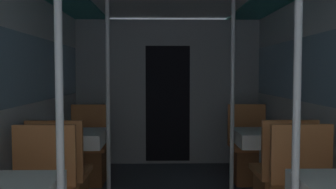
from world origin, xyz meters
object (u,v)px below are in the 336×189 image
(chair_left_far_1, at_px, (88,159))
(chair_right_far_1, at_px, (250,158))
(support_pole_right_1, at_px, (232,100))
(support_pole_right_0, at_px, (296,123))
(dining_table_left_1, at_px, (76,142))
(chair_right_near_1, at_px, (282,189))
(support_pole_left_0, at_px, (60,124))
(support_pole_left_1, at_px, (108,100))
(dining_table_right_1, at_px, (264,141))

(chair_left_far_1, bearing_deg, chair_right_far_1, -180.00)
(chair_right_far_1, relative_size, support_pole_right_1, 0.45)
(support_pole_right_0, bearing_deg, dining_table_left_1, 131.45)
(chair_right_near_1, bearing_deg, chair_right_far_1, 90.00)
(support_pole_right_0, height_order, chair_right_near_1, support_pole_right_0)
(dining_table_left_1, relative_size, support_pole_right_1, 0.34)
(support_pole_left_0, xyz_separation_m, support_pole_right_1, (1.29, 1.84, 0.00))
(chair_left_far_1, bearing_deg, support_pole_right_1, 159.73)
(chair_left_far_1, height_order, support_pole_right_1, support_pole_right_1)
(dining_table_left_1, distance_m, support_pole_right_1, 1.68)
(dining_table_left_1, height_order, support_pole_right_1, support_pole_right_1)
(support_pole_left_1, distance_m, dining_table_right_1, 1.68)
(chair_left_far_1, bearing_deg, chair_right_near_1, 148.50)
(chair_right_near_1, xyz_separation_m, chair_right_far_1, (0.00, 1.20, 0.00))
(chair_right_near_1, relative_size, support_pole_right_1, 0.45)
(chair_right_near_1, height_order, support_pole_right_1, support_pole_right_1)
(support_pole_right_0, distance_m, chair_right_near_1, 1.49)
(chair_left_far_1, distance_m, chair_right_far_1, 1.96)
(support_pole_left_0, bearing_deg, support_pole_left_1, 90.00)
(support_pole_left_0, xyz_separation_m, chair_right_near_1, (1.63, 1.24, -0.76))
(support_pole_left_1, height_order, chair_right_far_1, support_pole_left_1)
(chair_right_near_1, bearing_deg, support_pole_right_1, 119.12)
(support_pole_right_1, bearing_deg, support_pole_right_0, -90.00)
(dining_table_left_1, relative_size, chair_left_far_1, 0.77)
(support_pole_right_0, xyz_separation_m, support_pole_right_1, (0.00, 1.84, 0.00))
(chair_left_far_1, xyz_separation_m, support_pole_right_1, (1.63, -0.60, 0.76))
(chair_right_near_1, bearing_deg, support_pole_right_0, -105.09)
(support_pole_right_0, relative_size, chair_right_near_1, 2.25)
(chair_right_far_1, xyz_separation_m, support_pole_right_1, (-0.33, -0.60, 0.76))
(support_pole_left_0, distance_m, chair_right_near_1, 2.18)
(support_pole_left_1, bearing_deg, dining_table_right_1, -0.00)
(support_pole_left_0, distance_m, support_pole_left_1, 1.84)
(chair_right_near_1, bearing_deg, support_pole_left_0, -142.66)
(dining_table_left_1, relative_size, chair_right_far_1, 0.77)
(chair_left_far_1, xyz_separation_m, dining_table_right_1, (1.96, -0.60, 0.32))
(support_pole_left_1, relative_size, chair_right_far_1, 2.25)
(support_pole_right_0, bearing_deg, dining_table_right_1, 79.70)
(support_pole_left_1, relative_size, support_pole_right_0, 1.00)
(chair_right_far_1, bearing_deg, support_pole_left_1, 20.27)
(dining_table_left_1, height_order, dining_table_right_1, same)
(support_pole_left_0, relative_size, chair_left_far_1, 2.25)
(dining_table_right_1, xyz_separation_m, chair_right_far_1, (0.00, 0.60, -0.32))
(support_pole_right_1, bearing_deg, chair_right_near_1, -60.88)
(support_pole_left_1, relative_size, chair_right_near_1, 2.25)
(chair_left_far_1, height_order, support_pole_left_1, support_pole_left_1)
(support_pole_left_0, xyz_separation_m, dining_table_left_1, (-0.33, 1.84, -0.44))
(chair_right_near_1, bearing_deg, support_pole_left_1, 159.73)
(chair_left_far_1, xyz_separation_m, support_pole_left_1, (0.33, -0.60, 0.76))
(dining_table_right_1, height_order, chair_right_near_1, chair_right_near_1)
(support_pole_right_1, bearing_deg, chair_left_far_1, 159.73)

